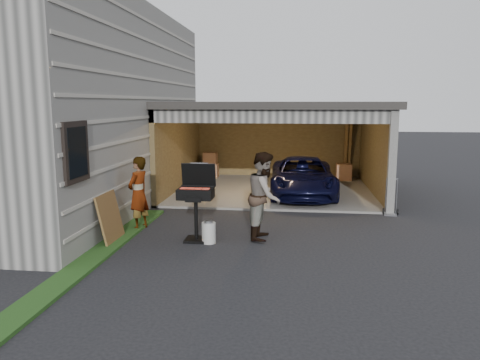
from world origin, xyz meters
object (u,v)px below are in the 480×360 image
object	(u,v)px
propane_tank	(209,233)
plywood_panel	(110,218)
woman	(138,193)
bbq_grill	(196,196)
hand_truck	(391,208)
minivan	(303,179)
man	(264,196)

from	to	relation	value
propane_tank	plywood_panel	world-z (taller)	plywood_panel
woman	bbq_grill	world-z (taller)	woman
woman	bbq_grill	bearing A→B (deg)	81.95
plywood_panel	hand_truck	distance (m)	7.02
woman	propane_tank	distance (m)	2.09
plywood_panel	woman	bearing A→B (deg)	77.54
woman	plywood_panel	bearing A→B (deg)	5.44
bbq_grill	hand_truck	bearing A→B (deg)	32.13
minivan	man	xyz separation A→B (m)	(-0.87, -4.57, 0.35)
man	propane_tank	xyz separation A→B (m)	(-1.11, -0.48, -0.71)
plywood_panel	man	bearing A→B (deg)	12.30
woman	bbq_grill	xyz separation A→B (m)	(1.50, -0.73, 0.11)
minivan	plywood_panel	xyz separation A→B (m)	(-4.01, -5.26, -0.06)
plywood_panel	hand_truck	world-z (taller)	plywood_panel
minivan	woman	distance (m)	5.63
bbq_grill	hand_truck	size ratio (longest dim) A/B	1.68
minivan	plywood_panel	world-z (taller)	minivan
minivan	hand_truck	world-z (taller)	minivan
plywood_panel	propane_tank	bearing A→B (deg)	5.79
man	hand_truck	distance (m)	4.06
woman	propane_tank	xyz separation A→B (m)	(1.79, -0.88, -0.62)
hand_truck	woman	bearing A→B (deg)	-151.60
man	hand_truck	xyz separation A→B (m)	(3.11, 2.50, -0.75)
man	bbq_grill	distance (m)	1.44
bbq_grill	man	bearing A→B (deg)	13.21
woman	man	distance (m)	2.93
bbq_grill	hand_truck	xyz separation A→B (m)	(4.51, 2.83, -0.77)
woman	hand_truck	world-z (taller)	woman
man	woman	bearing A→B (deg)	86.76
man	plywood_panel	size ratio (longest dim) A/B	1.77
man	minivan	bearing A→B (deg)	-6.08
man	propane_tank	distance (m)	1.41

